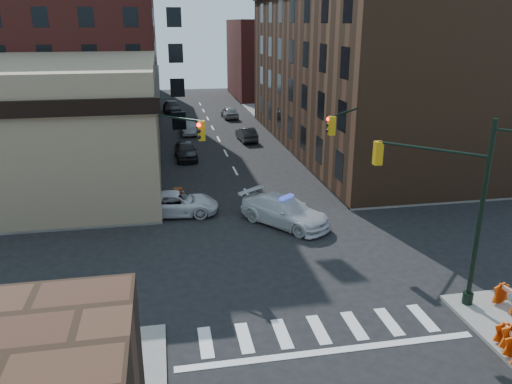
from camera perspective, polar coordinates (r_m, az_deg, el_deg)
name	(u,v)px	position (r m, az deg, el deg)	size (l,w,h in m)	color
ground	(280,255)	(26.42, 2.71, -7.25)	(140.00, 140.00, 0.00)	black
sidewalk_ne	(402,122)	(63.76, 16.35, 7.67)	(34.00, 54.50, 0.15)	gray
bank_building	(7,123)	(41.78, -26.53, 7.08)	(22.00, 22.00, 9.00)	#877259
apartment_block	(41,18)	(64.37, -23.39, 17.74)	(25.00, 25.00, 24.00)	maroon
commercial_row_ne	(360,74)	(49.43, 11.81, 13.11)	(14.00, 34.00, 14.00)	#4A2F1D
filler_nw	(91,46)	(85.77, -18.30, 15.53)	(20.00, 18.00, 16.00)	brown
filler_ne	(282,59)	(83.58, 3.03, 14.97)	(16.00, 16.00, 12.00)	maroon
signal_pole_se	(454,201)	(22.18, 21.69, -0.93)	(5.40, 5.27, 8.00)	black
signal_pole_nw	(161,155)	(29.31, -10.84, 4.14)	(3.58, 3.67, 8.00)	black
signal_pole_ne	(353,146)	(31.48, 11.01, 5.14)	(3.67, 3.58, 8.00)	black
tree_ne_near	(293,107)	(51.42, 4.30, 9.70)	(3.00, 3.00, 4.85)	black
tree_ne_far	(276,96)	(59.10, 2.29, 10.93)	(3.00, 3.00, 4.85)	black
police_car	(285,211)	(30.00, 3.32, -2.21)	(2.39, 5.87, 1.70)	silver
pickup	(176,203)	(31.93, -9.12, -1.30)	(2.46, 5.34, 1.48)	silver
parked_car_wnear	(186,151)	(44.96, -8.04, 4.71)	(1.84, 4.56, 1.55)	black
parked_car_wfar	(189,127)	(55.31, -7.70, 7.33)	(1.54, 4.41, 1.45)	gray
parked_car_wdeep	(172,107)	(69.13, -9.61, 9.56)	(2.16, 5.32, 1.54)	black
parked_car_enear	(246,134)	(51.54, -1.09, 6.62)	(1.48, 4.25, 1.40)	black
parked_car_efar	(230,112)	(64.29, -3.03, 9.09)	(1.78, 4.42, 1.51)	#979BA0
pedestrian_a	(110,208)	(31.37, -16.30, -1.74)	(0.61, 0.40, 1.68)	black
pedestrian_b	(121,209)	(31.16, -15.17, -1.85)	(0.78, 0.61, 1.60)	black
pedestrian_c	(48,201)	(33.85, -22.69, -0.94)	(0.99, 0.41, 1.69)	#1E232D
barrel_road	(267,207)	(31.73, 1.23, -1.72)	(0.52, 0.52, 0.94)	#D15309
barrel_bank	(178,196)	(33.90, -8.88, -0.45)	(0.61, 0.61, 1.08)	red
barricade_se_a	(509,299)	(23.89, 26.96, -10.84)	(1.21, 0.61, 0.91)	orange
barricade_se_b	(509,340)	(21.21, 26.93, -14.84)	(1.11, 0.55, 0.83)	red
barricade_nw_a	(154,206)	(32.03, -11.62, -1.60)	(1.30, 0.65, 0.97)	#DF520A
barricade_nw_b	(111,205)	(33.16, -16.28, -1.41)	(1.09, 0.54, 0.82)	#D6680A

